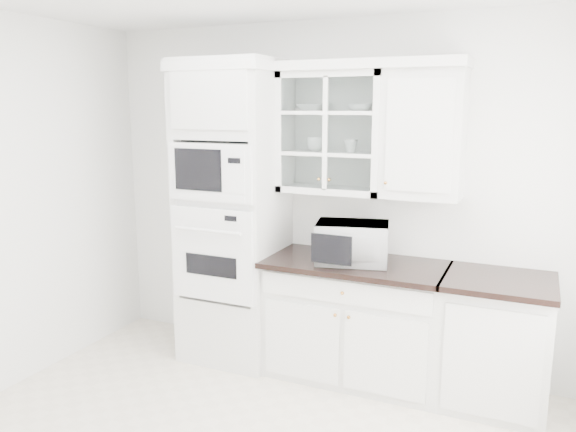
% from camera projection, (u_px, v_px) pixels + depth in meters
% --- Properties ---
extents(room_shell, '(4.00, 3.50, 2.70)m').
position_uv_depth(room_shell, '(260.00, 154.00, 3.19)').
color(room_shell, white).
rests_on(room_shell, ground).
extents(oven_column, '(0.76, 0.68, 2.40)m').
position_uv_depth(oven_column, '(233.00, 214.00, 4.49)').
color(oven_column, silver).
rests_on(oven_column, ground).
extents(base_cabinet_run, '(1.32, 0.67, 0.92)m').
position_uv_depth(base_cabinet_run, '(355.00, 319.00, 4.25)').
color(base_cabinet_run, silver).
rests_on(base_cabinet_run, ground).
extents(extra_base_cabinet, '(0.72, 0.67, 0.92)m').
position_uv_depth(extra_base_cabinet, '(495.00, 341.00, 3.85)').
color(extra_base_cabinet, silver).
rests_on(extra_base_cabinet, ground).
extents(upper_cabinet_glass, '(0.80, 0.33, 0.90)m').
position_uv_depth(upper_cabinet_glass, '(333.00, 133.00, 4.20)').
color(upper_cabinet_glass, silver).
rests_on(upper_cabinet_glass, room_shell).
extents(upper_cabinet_solid, '(0.55, 0.33, 0.90)m').
position_uv_depth(upper_cabinet_solid, '(424.00, 135.00, 3.93)').
color(upper_cabinet_solid, silver).
rests_on(upper_cabinet_solid, room_shell).
extents(crown_molding, '(2.14, 0.38, 0.07)m').
position_uv_depth(crown_molding, '(319.00, 66.00, 4.13)').
color(crown_molding, silver).
rests_on(crown_molding, room_shell).
extents(countertop_microwave, '(0.60, 0.54, 0.30)m').
position_uv_depth(countertop_microwave, '(352.00, 242.00, 4.10)').
color(countertop_microwave, white).
rests_on(countertop_microwave, base_cabinet_run).
extents(bowl_a, '(0.24, 0.24, 0.05)m').
position_uv_depth(bowl_a, '(313.00, 107.00, 4.23)').
color(bowl_a, white).
rests_on(bowl_a, upper_cabinet_glass).
extents(bowl_b, '(0.22, 0.22, 0.05)m').
position_uv_depth(bowl_b, '(360.00, 108.00, 4.10)').
color(bowl_b, white).
rests_on(bowl_b, upper_cabinet_glass).
extents(cup_a, '(0.17, 0.17, 0.11)m').
position_uv_depth(cup_a, '(316.00, 144.00, 4.28)').
color(cup_a, white).
rests_on(cup_a, upper_cabinet_glass).
extents(cup_b, '(0.12, 0.12, 0.10)m').
position_uv_depth(cup_b, '(351.00, 146.00, 4.17)').
color(cup_b, white).
rests_on(cup_b, upper_cabinet_glass).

